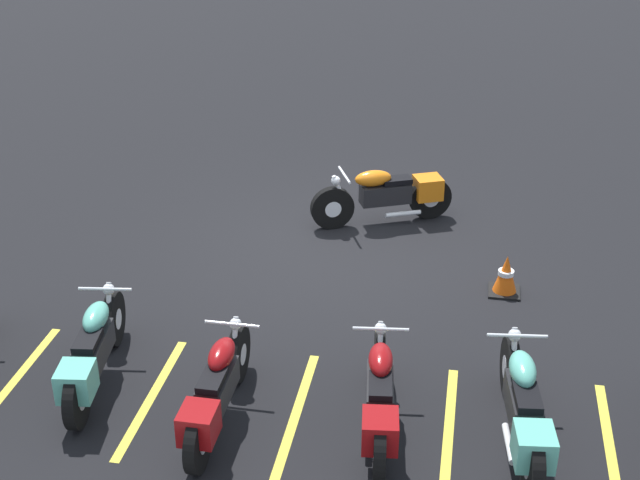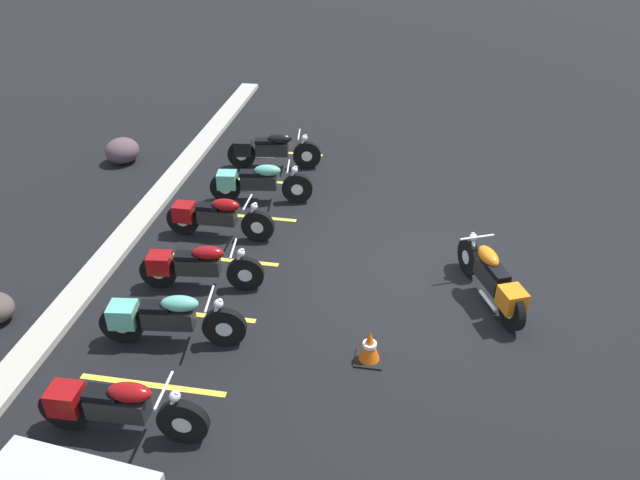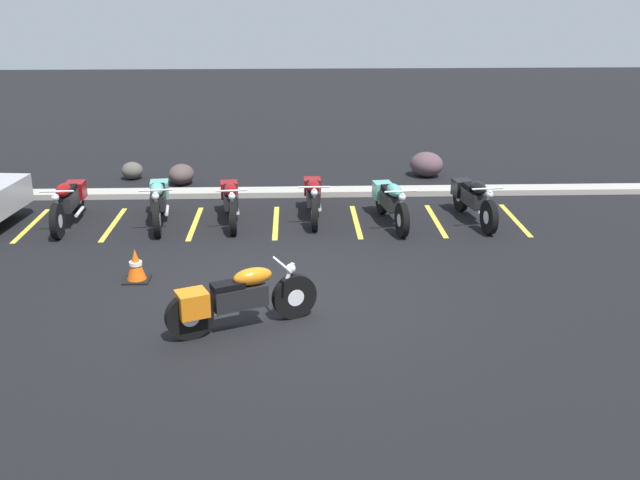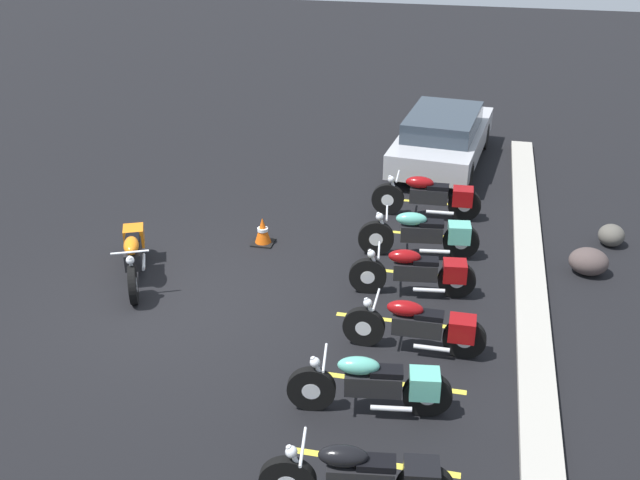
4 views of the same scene
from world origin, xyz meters
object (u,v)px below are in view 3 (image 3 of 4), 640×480
Objects in this scene: parked_bike_4 at (390,201)px; landscape_rock_0 at (427,164)px; traffic_cone at (136,266)px; parked_bike_2 at (231,200)px; landscape_rock_2 at (181,174)px; motorcycle_orange_featured at (235,299)px; parked_bike_5 at (473,198)px; parked_bike_1 at (159,200)px; parked_bike_3 at (313,196)px; landscape_rock_1 at (132,171)px; parked_bike_0 at (68,201)px.

parked_bike_4 is 2.67× the size of landscape_rock_0.
traffic_cone is (-5.66, -6.36, -0.05)m from landscape_rock_0.
traffic_cone is at bearing -29.40° from parked_bike_2.
landscape_rock_0 is 5.78m from landscape_rock_2.
motorcycle_orange_featured is at bearing -76.83° from landscape_rock_2.
parked_bike_5 is (4.71, -0.11, 0.01)m from parked_bike_2.
parked_bike_5 is 2.69× the size of landscape_rock_0.
parked_bike_1 is 3.00m from parked_bike_3.
parked_bike_5 is (4.28, 4.70, -0.00)m from motorcycle_orange_featured.
parked_bike_4 is at bearing -32.09° from landscape_rock_1.
parked_bike_2 is at bearing -64.31° from landscape_rock_2.
parked_bike_4 is at bearing 79.07° from parked_bike_2.
parked_bike_1 is (1.72, 0.02, -0.00)m from parked_bike_0.
parked_bike_5 reaches higher than landscape_rock_2.
parked_bike_4 is at bearing 74.39° from parked_bike_3.
parked_bike_3 is 3.11× the size of landscape_rock_2.
traffic_cone reaches higher than landscape_rock_2.
parked_bike_5 is 6.73m from landscape_rock_2.
parked_bike_1 is 4.36× the size of landscape_rock_1.
parked_bike_0 reaches higher than parked_bike_4.
parked_bike_2 is (-0.43, 4.81, -0.01)m from motorcycle_orange_featured.
landscape_rock_2 is 5.83m from traffic_cone.
landscape_rock_2 is (-2.96, 2.61, -0.20)m from parked_bike_3.
motorcycle_orange_featured is at bearing 13.75° from parked_bike_1.
landscape_rock_2 is at bearing -174.77° from landscape_rock_0.
landscape_rock_2 is (1.75, 2.86, -0.22)m from parked_bike_0.
parked_bike_1 is 2.84m from landscape_rock_2.
parked_bike_1 is 1.04× the size of parked_bike_3.
parked_bike_4 reaches higher than landscape_rock_0.
parked_bike_2 is at bearing 67.48° from traffic_cone.
parked_bike_5 is (3.10, -0.30, 0.01)m from parked_bike_3.
parked_bike_1 reaches higher than parked_bike_5.
parked_bike_5 reaches higher than parked_bike_3.
landscape_rock_0 is (1.32, 3.55, -0.15)m from parked_bike_4.
parked_bike_3 is 4.31m from traffic_cone.
parked_bike_3 is at bearing 89.97° from parked_bike_2.
traffic_cone is (1.32, -6.35, 0.04)m from landscape_rock_1.
parked_bike_0 is at bearing -96.33° from parked_bike_1.
parked_bike_0 is 1.05× the size of parked_bike_3.
parked_bike_5 is 8.06m from landscape_rock_1.
parked_bike_0 is 1.03× the size of parked_bike_5.
motorcycle_orange_featured reaches higher than landscape_rock_1.
parked_bike_5 is at bearing 81.84° from parked_bike_2.
traffic_cone is at bearing -4.55° from parked_bike_1.
parked_bike_3 is at bearing -36.85° from landscape_rock_1.
landscape_rock_0 is 8.51m from traffic_cone.
parked_bike_0 is 4.39× the size of landscape_rock_1.
parked_bike_2 is (3.10, 0.05, -0.02)m from parked_bike_0.
landscape_rock_2 is (0.03, 2.84, -0.22)m from parked_bike_1.
landscape_rock_0 is (2.80, 3.14, -0.14)m from parked_bike_3.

